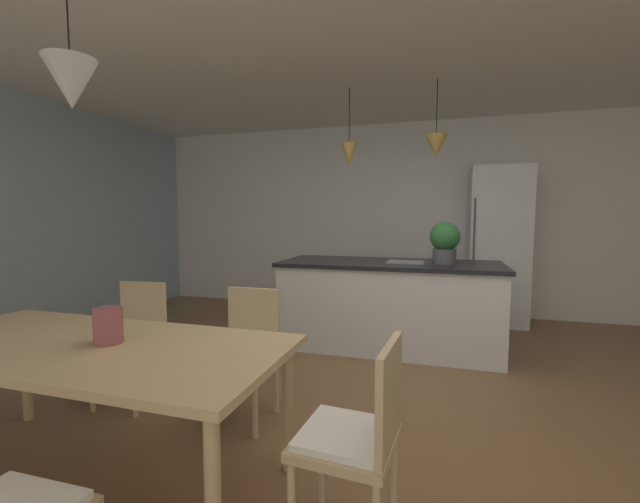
# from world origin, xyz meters

# --- Properties ---
(ground_plane) EXTENTS (10.00, 8.40, 0.04)m
(ground_plane) POSITION_xyz_m (0.00, 0.00, -0.02)
(ground_plane) COLOR brown
(wall_back_kitchen) EXTENTS (10.00, 0.12, 2.70)m
(wall_back_kitchen) POSITION_xyz_m (0.00, 3.26, 1.35)
(wall_back_kitchen) COLOR white
(wall_back_kitchen) RESTS_ON ground_plane
(dining_table) EXTENTS (2.04, 0.90, 0.73)m
(dining_table) POSITION_xyz_m (-1.42, -1.13, 0.67)
(dining_table) COLOR tan
(dining_table) RESTS_ON ground_plane
(chair_kitchen_end) EXTENTS (0.43, 0.43, 0.87)m
(chair_kitchen_end) POSITION_xyz_m (-0.02, -1.13, 0.47)
(chair_kitchen_end) COLOR tan
(chair_kitchen_end) RESTS_ON ground_plane
(chair_far_left) EXTENTS (0.43, 0.43, 0.87)m
(chair_far_left) POSITION_xyz_m (-1.88, -0.30, 0.47)
(chair_far_left) COLOR tan
(chair_far_left) RESTS_ON ground_plane
(chair_far_right) EXTENTS (0.40, 0.40, 0.87)m
(chair_far_right) POSITION_xyz_m (-0.96, -0.30, 0.47)
(chair_far_right) COLOR tan
(chair_far_right) RESTS_ON ground_plane
(kitchen_island) EXTENTS (2.24, 0.93, 0.91)m
(kitchen_island) POSITION_xyz_m (-0.21, 1.48, 0.46)
(kitchen_island) COLOR silver
(kitchen_island) RESTS_ON ground_plane
(refrigerator) EXTENTS (0.70, 0.67, 2.00)m
(refrigerator) POSITION_xyz_m (0.99, 2.86, 1.00)
(refrigerator) COLOR silver
(refrigerator) RESTS_ON ground_plane
(pendant_over_table) EXTENTS (0.26, 0.26, 0.79)m
(pendant_over_table) POSITION_xyz_m (-1.52, -1.05, 2.03)
(pendant_over_table) COLOR black
(pendant_over_island_main) EXTENTS (0.17, 0.17, 0.80)m
(pendant_over_island_main) POSITION_xyz_m (-0.65, 1.48, 2.01)
(pendant_over_island_main) COLOR black
(pendant_over_island_aux) EXTENTS (0.22, 0.22, 0.74)m
(pendant_over_island_aux) POSITION_xyz_m (0.22, 1.48, 2.06)
(pendant_over_island_aux) COLOR black
(potted_plant_on_island) EXTENTS (0.29, 0.29, 0.42)m
(potted_plant_on_island) POSITION_xyz_m (0.33, 1.48, 1.13)
(potted_plant_on_island) COLOR #4C4C51
(potted_plant_on_island) RESTS_ON kitchen_island
(vase_on_dining_table) EXTENTS (0.14, 0.14, 0.18)m
(vase_on_dining_table) POSITION_xyz_m (-1.30, -1.10, 0.82)
(vase_on_dining_table) COLOR #994C51
(vase_on_dining_table) RESTS_ON dining_table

